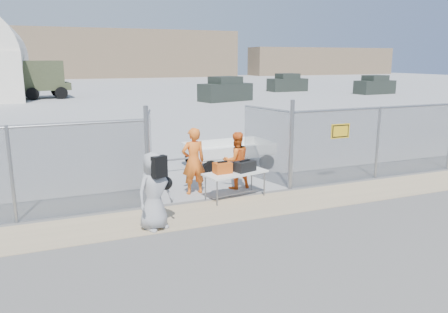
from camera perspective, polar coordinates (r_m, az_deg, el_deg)
name	(u,v)px	position (r m, az deg, el deg)	size (l,w,h in m)	color
ground	(257,223)	(9.90, 4.39, -8.59)	(160.00, 160.00, 0.00)	#514F4F
tarmac_inside	(87,92)	(50.55, -17.41, 8.03)	(160.00, 80.00, 0.01)	#9B9B9B
dirt_strip	(239,208)	(10.75, 2.01, -6.78)	(44.00, 1.60, 0.01)	tan
distant_hills	(96,54)	(86.74, -16.35, 12.77)	(140.00, 6.00, 9.00)	#7F684F
chain_link_fence	(224,156)	(11.33, 0.00, 0.00)	(40.00, 0.20, 2.20)	gray
folding_table	(235,185)	(11.43, 1.49, -3.76)	(1.67, 0.70, 0.71)	white
orange_bag	(223,168)	(11.18, -0.20, -1.50)	(0.44, 0.30, 0.28)	#D05314
black_duffel	(245,166)	(11.38, 2.72, -1.28)	(0.55, 0.32, 0.27)	black
security_worker_left	(193,161)	(11.68, -4.01, -0.62)	(0.66, 0.44, 1.81)	orange
security_worker_right	(236,160)	(12.19, 1.60, -0.51)	(0.78, 0.61, 1.61)	orange
visitor	(154,191)	(9.38, -9.09, -4.48)	(0.83, 0.54, 1.69)	#9D9DA0
utility_trailer	(229,154)	(14.66, 0.61, 0.31)	(3.69, 1.90, 0.90)	white
military_truck	(27,80)	(43.51, -24.33, 9.09)	(7.16, 2.64, 3.41)	#3D442A
parked_vehicle_near	(225,89)	(37.87, 0.18, 8.78)	(4.52, 2.04, 2.04)	#272E28
parked_vehicle_mid	(287,83)	(49.94, 8.28, 9.53)	(4.26, 1.93, 1.93)	#272E28
parked_vehicle_far	(375,85)	(48.31, 19.09, 8.84)	(4.14, 1.87, 1.87)	#272E28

